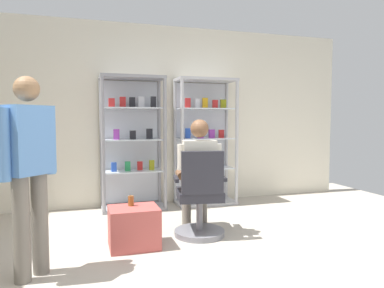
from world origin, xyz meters
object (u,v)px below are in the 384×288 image
object	(u,v)px
display_cabinet_left	(132,142)
tea_glass	(131,201)
display_cabinet_right	(204,140)
seated_shopkeeper	(198,170)
office_chair	(200,201)
standing_customer	(29,164)
storage_crate	(134,227)

from	to	relation	value
display_cabinet_left	tea_glass	xyz separation A→B (m)	(-0.23, -1.54, -0.51)
display_cabinet_right	seated_shopkeeper	distance (m)	1.48
office_chair	standing_customer	xyz separation A→B (m)	(-1.63, -0.55, 0.54)
tea_glass	standing_customer	bearing A→B (deg)	-149.13
office_chair	storage_crate	distance (m)	0.77
tea_glass	standing_customer	xyz separation A→B (m)	(-0.87, -0.52, 0.47)
storage_crate	standing_customer	xyz separation A→B (m)	(-0.89, -0.45, 0.73)
storage_crate	office_chair	bearing A→B (deg)	7.56
display_cabinet_left	display_cabinet_right	size ratio (longest dim) A/B	1.00
tea_glass	seated_shopkeeper	bearing A→B (deg)	13.41
office_chair	storage_crate	bearing A→B (deg)	-172.44
display_cabinet_right	storage_crate	world-z (taller)	display_cabinet_right
seated_shopkeeper	tea_glass	bearing A→B (deg)	-166.59
storage_crate	standing_customer	size ratio (longest dim) A/B	0.30
display_cabinet_left	tea_glass	world-z (taller)	display_cabinet_left
storage_crate	tea_glass	xyz separation A→B (m)	(-0.02, 0.07, 0.25)
office_chair	display_cabinet_left	bearing A→B (deg)	109.20
display_cabinet_right	seated_shopkeeper	world-z (taller)	display_cabinet_right
storage_crate	display_cabinet_left	bearing A→B (deg)	82.56
display_cabinet_left	seated_shopkeeper	size ratio (longest dim) A/B	1.47
display_cabinet_right	seated_shopkeeper	size ratio (longest dim) A/B	1.47
tea_glass	storage_crate	bearing A→B (deg)	-77.06
display_cabinet_right	storage_crate	xyz separation A→B (m)	(-1.31, -1.61, -0.76)
seated_shopkeeper	storage_crate	xyz separation A→B (m)	(-0.77, -0.26, -0.51)
seated_shopkeeper	standing_customer	distance (m)	1.82
office_chair	seated_shopkeeper	size ratio (longest dim) A/B	0.74
tea_glass	display_cabinet_left	bearing A→B (deg)	81.61
display_cabinet_right	tea_glass	distance (m)	2.10
display_cabinet_left	seated_shopkeeper	bearing A→B (deg)	-67.68
standing_customer	office_chair	bearing A→B (deg)	18.61
display_cabinet_left	office_chair	distance (m)	1.70
storage_crate	tea_glass	world-z (taller)	tea_glass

